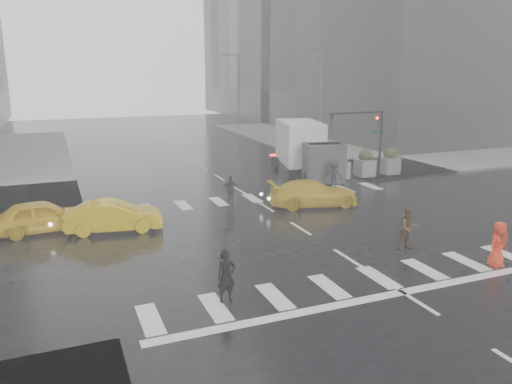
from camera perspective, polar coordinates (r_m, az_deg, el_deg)
name	(u,v)px	position (r m, az deg, el deg)	size (l,w,h in m)	color
ground	(300,228)	(23.05, 5.11, -4.17)	(120.00, 120.00, 0.00)	black
sidewalk_ne	(403,148)	(47.88, 16.45, 4.82)	(35.00, 35.00, 0.15)	slate
building_ne_far	(304,11)	(85.49, 5.56, 19.92)	(26.05, 26.05, 36.00)	gray
road_markings	(300,228)	(23.05, 5.11, -4.16)	(18.00, 48.00, 0.01)	silver
traffic_signal_pole	(368,131)	(33.69, 12.72, 6.87)	(4.45, 0.42, 4.50)	black
street_lamp_near	(319,96)	(42.99, 7.24, 10.85)	(2.15, 0.22, 9.00)	#59595B
street_lamp_far	(238,88)	(61.20, -2.12, 11.80)	(2.15, 0.22, 9.00)	#59595B
planter_west	(339,166)	(33.09, 9.47, 2.99)	(1.10, 1.10, 1.80)	slate
planter_mid	(365,164)	(34.17, 12.34, 3.19)	(1.10, 1.10, 1.80)	slate
planter_east	(390,162)	(35.33, 15.02, 3.38)	(1.10, 1.10, 1.80)	slate
pedestrian_black	(226,253)	(15.46, -3.45, -7.03)	(1.07, 1.08, 2.43)	black
pedestrian_brown	(408,228)	(21.09, 17.03, -3.97)	(0.85, 0.66, 1.75)	#412B17
pedestrian_orange	(498,244)	(20.41, 25.95, -5.39)	(0.91, 0.65, 1.73)	red
pedestrian_far_a	(231,190)	(26.96, -2.92, 0.26)	(0.92, 0.56, 1.56)	black
pedestrian_far_b	(334,175)	(30.73, 8.92, 1.94)	(1.11, 0.61, 1.71)	black
taxi_front	(42,216)	(24.29, -23.28, -2.55)	(1.71, 4.25, 1.45)	gold
taxi_mid	(114,216)	(23.31, -15.95, -2.66)	(1.48, 4.24, 1.40)	gold
taxi_rear	(314,193)	(26.71, 6.59, -0.15)	(1.94, 4.20, 1.38)	gold
box_truck	(306,148)	(34.21, 5.73, 5.05)	(2.54, 6.78, 3.60)	silver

